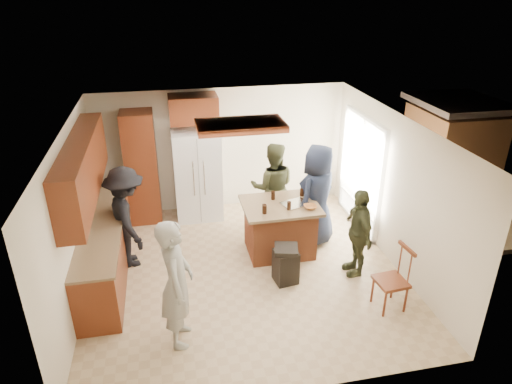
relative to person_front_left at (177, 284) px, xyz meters
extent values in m
plane|color=tan|center=(1.11, 1.36, -0.90)|extent=(5.00, 5.00, 0.00)
plane|color=white|center=(1.11, 1.36, 1.60)|extent=(5.00, 5.00, 0.00)
plane|color=beige|center=(1.11, 3.86, 0.35)|extent=(5.00, 0.00, 5.00)
plane|color=beige|center=(1.11, -1.14, 0.35)|extent=(5.00, 0.00, 5.00)
plane|color=beige|center=(-1.39, 1.36, 0.35)|extent=(0.00, 5.00, 5.00)
plane|color=beige|center=(3.61, 1.36, 0.35)|extent=(0.00, 5.00, 5.00)
cube|color=white|center=(3.59, 2.56, 0.15)|extent=(0.02, 1.60, 2.10)
cube|color=white|center=(3.57, 2.56, 0.15)|extent=(0.08, 1.72, 2.10)
cube|color=maroon|center=(1.11, 1.56, 1.54)|extent=(1.30, 0.70, 0.10)
cube|color=white|center=(1.11, 1.56, 1.48)|extent=(1.10, 0.50, 0.02)
cube|color=olive|center=(5.11, 2.56, -0.95)|extent=(3.00, 3.00, 0.10)
cube|color=#593319|center=(5.81, 3.16, 0.10)|extent=(1.40, 1.60, 2.00)
imported|color=#989890|center=(0.00, 0.00, 0.00)|extent=(0.54, 0.70, 1.80)
imported|color=#32351F|center=(1.89, 2.67, -0.03)|extent=(0.93, 0.68, 1.73)
imported|color=black|center=(2.55, 2.04, 0.03)|extent=(1.08, 1.02, 1.86)
imported|color=#373B22|center=(2.88, 0.99, -0.15)|extent=(0.47, 0.88, 1.49)
imported|color=black|center=(-0.70, 2.00, -0.03)|extent=(0.83, 1.22, 1.73)
cube|color=maroon|center=(-1.09, 1.76, -0.46)|extent=(0.60, 3.00, 0.88)
cube|color=#846B4C|center=(-1.09, 1.76, 0.00)|extent=(0.64, 3.00, 0.04)
cube|color=maroon|center=(-1.21, 1.76, 0.98)|extent=(0.35, 3.00, 0.85)
cube|color=maroon|center=(-0.49, 3.56, 0.20)|extent=(0.60, 0.60, 2.20)
cube|color=maroon|center=(0.56, 3.56, 1.30)|extent=(0.90, 0.60, 0.50)
cube|color=white|center=(0.56, 3.48, 0.00)|extent=(0.90, 0.72, 1.80)
cube|color=gray|center=(0.56, 3.11, 0.00)|extent=(0.01, 0.01, 1.71)
cylinder|color=silver|center=(0.46, 3.09, 0.09)|extent=(0.02, 0.02, 0.70)
cylinder|color=silver|center=(0.66, 3.09, 0.09)|extent=(0.02, 0.02, 0.70)
cube|color=#974827|center=(1.82, 1.84, -0.46)|extent=(1.10, 0.85, 0.88)
cube|color=brown|center=(1.82, 1.84, 0.01)|extent=(1.28, 1.03, 0.05)
cube|color=silver|center=(2.07, 1.79, 0.04)|extent=(0.52, 0.45, 0.02)
imported|color=brown|center=(2.27, 1.59, 0.06)|extent=(0.22, 0.22, 0.05)
cylinder|color=black|center=(1.49, 1.57, 0.11)|extent=(0.07, 0.07, 0.15)
cylinder|color=black|center=(1.75, 2.05, 0.11)|extent=(0.07, 0.07, 0.15)
cylinder|color=black|center=(2.28, 2.09, 0.11)|extent=(0.07, 0.07, 0.15)
cylinder|color=black|center=(1.91, 1.62, 0.11)|extent=(0.07, 0.07, 0.15)
cylinder|color=black|center=(1.49, 1.59, 0.11)|extent=(0.07, 0.07, 0.15)
cube|color=black|center=(1.70, 0.97, -0.62)|extent=(0.39, 0.39, 0.55)
cube|color=black|center=(1.70, 0.97, -0.31)|extent=(0.43, 0.43, 0.08)
cube|color=maroon|center=(3.02, 0.05, -0.45)|extent=(0.46, 0.46, 0.05)
cylinder|color=maroon|center=(2.86, -0.13, -0.68)|extent=(0.04, 0.04, 0.44)
cylinder|color=maroon|center=(3.20, -0.10, -0.68)|extent=(0.04, 0.04, 0.44)
cylinder|color=maroon|center=(2.83, 0.20, -0.68)|extent=(0.04, 0.04, 0.44)
cylinder|color=maroon|center=(3.17, 0.24, -0.68)|extent=(0.04, 0.04, 0.44)
cube|color=maroon|center=(3.21, 0.07, 0.07)|extent=(0.08, 0.40, 0.05)
cylinder|color=maroon|center=(3.22, -0.05, -0.18)|extent=(0.03, 0.03, 0.50)
cylinder|color=maroon|center=(3.19, 0.19, -0.18)|extent=(0.03, 0.03, 0.50)
camera|label=1|loc=(0.04, -4.83, 3.51)|focal=32.00mm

